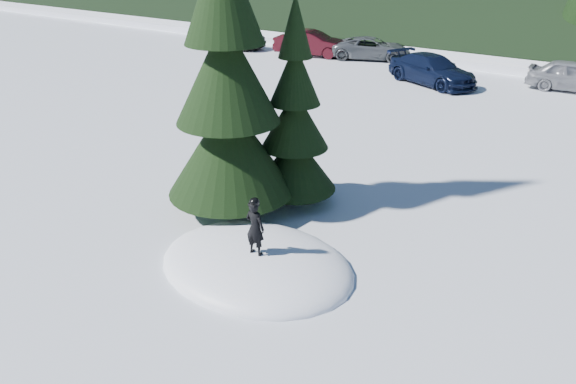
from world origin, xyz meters
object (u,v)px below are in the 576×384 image
Objects in this scene: spruce_short at (295,127)px; car_1 at (312,43)px; car_3 at (432,70)px; spruce_tall at (227,85)px; car_2 at (372,48)px; car_4 at (575,76)px; child_skier at (255,228)px; car_0 at (231,36)px.

car_1 is (-10.58, 17.19, -1.37)m from spruce_short.
car_1 reaches higher than car_3.
spruce_tall reaches higher than spruce_short.
car_4 reaches higher than car_2.
car_4 is (4.82, 18.49, -2.62)m from spruce_tall.
spruce_short is at bearing 163.85° from car_4.
car_4 is (11.02, -1.24, 0.08)m from car_2.
car_2 is 1.09× the size of car_4.
car_2 is at bearing -84.84° from car_1.
spruce_short is 3.79m from child_skier.
child_skier is at bearing 179.65° from car_2.
spruce_tall is at bearing -166.16° from car_1.
car_0 is at bearing 105.73° from car_3.
car_2 is at bearing -86.50° from car_0.
car_1 is (-11.93, 20.58, -0.35)m from child_skier.
car_4 reaches higher than car_3.
child_skier is 18.35m from car_3.
child_skier is at bearing -163.34° from car_1.
spruce_short is 14.85m from car_3.
car_4 is at bearing -118.26° from car_2.
child_skier is at bearing -147.45° from car_0.
child_skier reaches higher than car_4.
child_skier is 0.29× the size of car_4.
car_3 is (5.14, -3.69, 0.07)m from car_2.
child_skier is at bearing -68.35° from spruce_short.
car_0 is at bearing 134.62° from spruce_short.
car_1 is 14.40m from car_4.
spruce_tall is at bearing -125.54° from spruce_short.
child_skier is 0.27× the size of car_1.
car_2 is at bearing 80.02° from car_4.
car_0 reaches higher than car_3.
spruce_tall is 2.11m from spruce_short.
child_skier is 0.27× the size of car_2.
car_4 is (19.95, 0.74, -0.07)m from car_0.
spruce_short is at bearing -69.40° from child_skier.
spruce_tall is 1.94× the size of car_1.
spruce_short reaches higher than child_skier.
car_2 is at bearing 111.45° from spruce_short.
car_3 is at bearing -105.92° from car_0.
spruce_tall is 1.92× the size of car_2.
spruce_short is 1.31× the size of car_4.
car_3 reaches higher than car_2.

